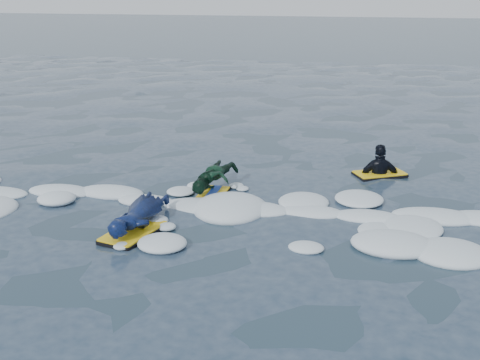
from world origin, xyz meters
TOP-DOWN VIEW (x-y plane):
  - ground at (0.00, 0.00)m, footprint 120.00×120.00m
  - foam_band at (0.00, 1.03)m, footprint 12.00×3.10m
  - prone_woman_unit at (-0.25, 0.30)m, footprint 0.85×1.69m
  - prone_child_unit at (0.50, 2.19)m, footprint 0.90×1.38m
  - waiting_rider_unit at (3.45, 3.80)m, footprint 1.14×0.95m

SIDE VIEW (x-z plane):
  - waiting_rider_unit at x=3.45m, z-range -0.84..0.65m
  - ground at x=0.00m, z-range 0.00..0.00m
  - foam_band at x=0.00m, z-range -0.15..0.15m
  - prone_woman_unit at x=-0.25m, z-range 0.01..0.43m
  - prone_child_unit at x=0.50m, z-range 0.01..0.51m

